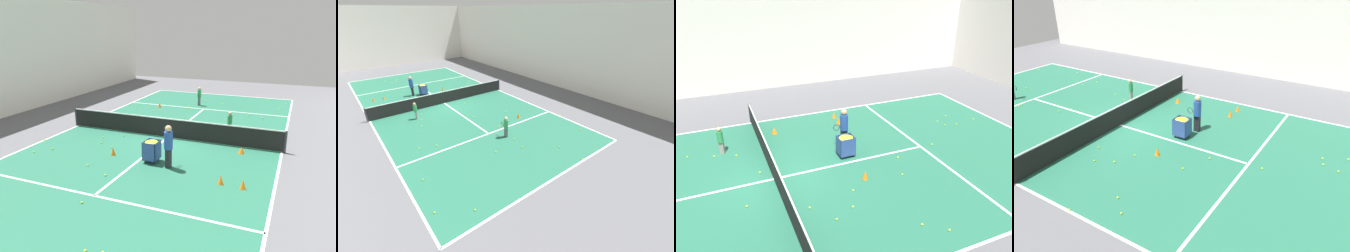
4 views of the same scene
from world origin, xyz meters
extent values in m
plane|color=#5B5B60|center=(0.00, 0.00, 0.00)|extent=(37.44, 37.44, 0.00)
cube|color=#23664C|center=(0.00, 0.00, 0.00)|extent=(10.73, 23.05, 0.00)
cube|color=white|center=(0.00, 11.53, 0.01)|extent=(10.73, 0.10, 0.00)
cube|color=white|center=(-5.37, 0.00, 0.01)|extent=(0.10, 23.05, 0.00)
cube|color=white|center=(0.00, 6.34, 0.01)|extent=(10.73, 0.10, 0.00)
cube|color=white|center=(0.00, 0.00, 0.01)|extent=(0.10, 12.68, 0.00)
cube|color=silver|center=(-10.64, 0.00, 3.56)|extent=(0.15, 33.74, 7.13)
cylinder|color=#2D2D33|center=(-5.47, 0.00, 0.49)|extent=(0.10, 0.10, 0.98)
cube|color=black|center=(0.00, 0.00, 0.48)|extent=(10.83, 0.03, 0.91)
cube|color=white|center=(0.00, 0.00, 0.96)|extent=(10.83, 0.04, 0.05)
cube|color=black|center=(-1.38, 3.34, 0.38)|extent=(0.18, 0.28, 0.77)
cylinder|color=#234799|center=(-1.38, 3.34, 1.11)|extent=(0.36, 0.36, 0.68)
sphere|color=tan|center=(-1.38, 3.34, 1.57)|extent=(0.26, 0.26, 0.26)
torus|color=black|center=(-1.35, 2.99, 0.94)|extent=(0.04, 0.28, 0.28)
cube|color=gray|center=(-2.71, -1.56, 0.27)|extent=(0.19, 0.22, 0.54)
cylinder|color=#2D8C4C|center=(-2.71, -1.56, 0.78)|extent=(0.33, 0.33, 0.48)
sphere|color=tan|center=(-2.71, -1.56, 1.11)|extent=(0.18, 0.18, 0.18)
cube|color=#2D478C|center=(-0.54, 3.06, 0.13)|extent=(0.57, 0.64, 0.02)
cube|color=#2D478C|center=(-0.54, 2.75, 0.50)|extent=(0.57, 0.02, 0.74)
cube|color=#2D478C|center=(-0.54, 3.37, 0.50)|extent=(0.57, 0.02, 0.74)
cube|color=#2D478C|center=(-0.81, 3.06, 0.50)|extent=(0.02, 0.64, 0.74)
cube|color=#2D478C|center=(-0.27, 3.06, 0.50)|extent=(0.02, 0.64, 0.74)
ellipsoid|color=yellow|center=(-0.54, 3.06, 0.82)|extent=(0.53, 0.60, 0.16)
cylinder|color=black|center=(-0.74, 2.84, 0.07)|extent=(0.05, 0.05, 0.13)
cylinder|color=black|center=(-0.34, 2.84, 0.07)|extent=(0.05, 0.05, 0.13)
cylinder|color=black|center=(-0.74, 3.29, 0.07)|extent=(0.05, 0.05, 0.13)
cylinder|color=black|center=(-0.34, 3.29, 0.07)|extent=(0.05, 0.05, 0.13)
cone|color=orange|center=(-4.37, 4.04, 0.17)|extent=(0.21, 0.21, 0.34)
cone|color=orange|center=(-3.75, 0.81, 0.15)|extent=(0.27, 0.27, 0.30)
cone|color=orange|center=(1.28, 3.05, 0.17)|extent=(0.21, 0.21, 0.34)
cone|color=orange|center=(-3.59, 3.98, 0.17)|extent=(0.21, 0.21, 0.33)
sphere|color=yellow|center=(-1.39, 8.75, 0.04)|extent=(0.07, 0.07, 0.07)
sphere|color=yellow|center=(-2.28, 9.50, 0.04)|extent=(0.07, 0.07, 0.07)
sphere|color=yellow|center=(-1.20, 9.30, 0.04)|extent=(0.07, 0.07, 0.07)
sphere|color=yellow|center=(0.07, 6.89, 0.04)|extent=(0.07, 0.07, 0.07)
sphere|color=yellow|center=(1.79, 2.34, 0.04)|extent=(0.07, 0.07, 0.07)
sphere|color=yellow|center=(-1.39, 10.53, 0.04)|extent=(0.07, 0.07, 0.07)
sphere|color=yellow|center=(4.62, 4.11, 0.04)|extent=(0.07, 0.07, 0.07)
sphere|color=yellow|center=(2.92, 1.28, 0.04)|extent=(0.07, 0.07, 0.07)
sphere|color=yellow|center=(-2.52, -1.91, 0.04)|extent=(0.07, 0.07, 0.07)
sphere|color=yellow|center=(1.60, 4.42, 0.04)|extent=(0.07, 0.07, 0.07)
sphere|color=yellow|center=(2.09, 0.70, 0.04)|extent=(0.07, 0.07, 0.07)
sphere|color=yellow|center=(-0.59, -0.40, 0.04)|extent=(0.07, 0.07, 0.07)
sphere|color=yellow|center=(-2.25, -1.07, 0.04)|extent=(0.07, 0.07, 0.07)
sphere|color=yellow|center=(2.58, 1.98, 0.04)|extent=(0.07, 0.07, 0.07)
sphere|color=yellow|center=(4.12, 3.52, 0.04)|extent=(0.07, 0.07, 0.07)
sphere|color=yellow|center=(-1.83, 8.64, 0.04)|extent=(0.07, 0.07, 0.07)
sphere|color=yellow|center=(0.46, 4.93, 0.04)|extent=(0.07, 0.07, 0.07)
sphere|color=yellow|center=(-2.89, -2.91, 0.04)|extent=(0.07, 0.07, 0.07)
sphere|color=yellow|center=(1.24, -1.12, 0.04)|extent=(0.07, 0.07, 0.07)
camera|label=1|loc=(-5.78, 14.20, 5.21)|focal=35.00mm
camera|label=2|loc=(-6.50, -16.32, 6.73)|focal=24.00mm
camera|label=3|loc=(10.16, -1.54, 6.73)|focal=35.00mm
camera|label=4|loc=(10.16, 9.69, 6.73)|focal=35.00mm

